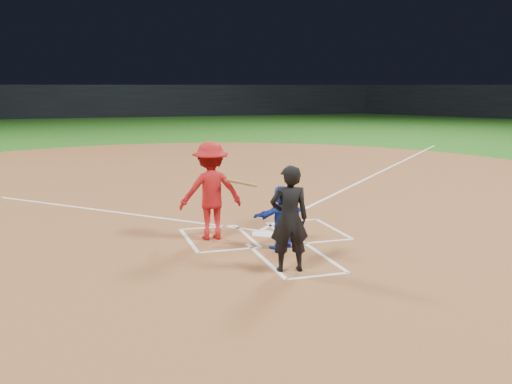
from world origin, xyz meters
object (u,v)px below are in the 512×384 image
object	(u,v)px
home_plate	(264,234)
umpire	(289,219)
batter_at_plate	(211,191)
catcher	(282,217)

from	to	relation	value
home_plate	umpire	xyz separation A→B (m)	(-0.35, -2.39, 0.89)
umpire	batter_at_plate	size ratio (longest dim) A/B	0.91
home_plate	catcher	world-z (taller)	catcher
catcher	umpire	bearing A→B (deg)	59.82
home_plate	umpire	bearing A→B (deg)	81.59
home_plate	umpire	world-z (taller)	umpire
umpire	batter_at_plate	bearing A→B (deg)	-64.34
home_plate	catcher	bearing A→B (deg)	90.45
catcher	batter_at_plate	bearing A→B (deg)	-58.60
home_plate	batter_at_plate	world-z (taller)	batter_at_plate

